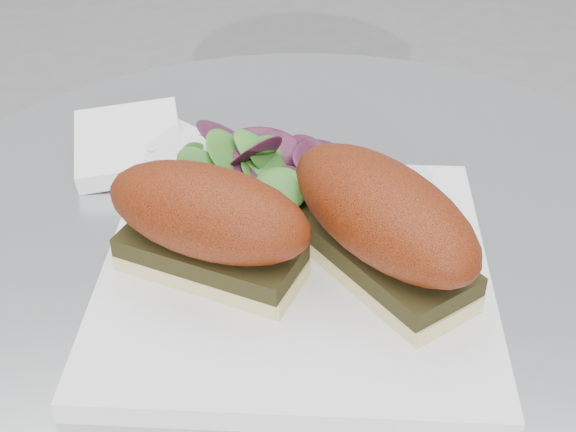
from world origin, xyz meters
name	(u,v)px	position (x,y,z in m)	size (l,w,h in m)	color
plate	(296,273)	(-0.01, -0.03, 0.74)	(0.27, 0.27, 0.02)	white
sandwich_left	(208,223)	(-0.06, -0.05, 0.79)	(0.16, 0.10, 0.08)	beige
sandwich_right	(381,222)	(0.05, -0.03, 0.79)	(0.17, 0.17, 0.08)	beige
salad	(253,174)	(-0.05, 0.04, 0.77)	(0.13, 0.13, 0.05)	#45802A
napkin	(149,163)	(-0.15, 0.09, 0.74)	(0.12, 0.12, 0.02)	white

